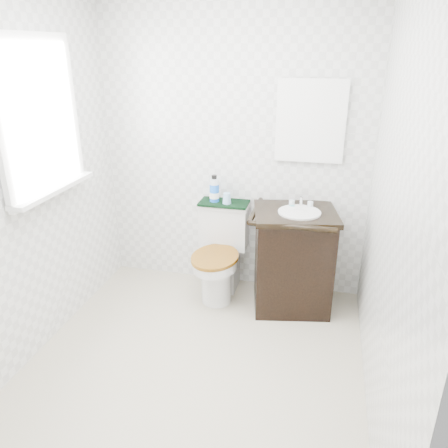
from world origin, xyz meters
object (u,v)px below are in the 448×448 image
at_px(vanity, 293,258).
at_px(toilet, 221,257).
at_px(cup, 227,198).
at_px(trash_bin, 278,290).
at_px(mouthwash_bottle, 214,189).

bearing_deg(vanity, toilet, 173.75).
bearing_deg(cup, trash_bin, -22.59).
bearing_deg(toilet, vanity, -6.25).
height_order(trash_bin, cup, cup).
xyz_separation_m(trash_bin, mouthwash_bottle, (-0.58, 0.22, 0.74)).
relative_size(vanity, trash_bin, 3.31).
relative_size(trash_bin, mouthwash_bottle, 1.24).
xyz_separation_m(vanity, trash_bin, (-0.10, -0.04, -0.29)).
distance_m(mouthwash_bottle, cup, 0.13).
xyz_separation_m(trash_bin, cup, (-0.47, 0.20, 0.68)).
bearing_deg(trash_bin, toilet, 168.41).
height_order(vanity, cup, vanity).
distance_m(trash_bin, cup, 0.85).
bearing_deg(trash_bin, cup, 157.41).
bearing_deg(vanity, cup, 164.50).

